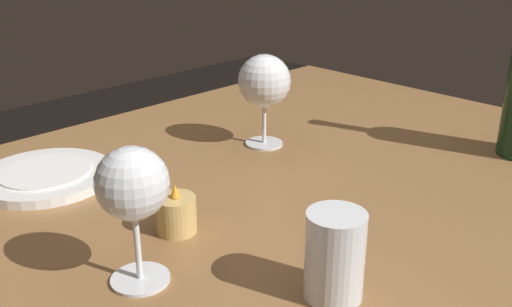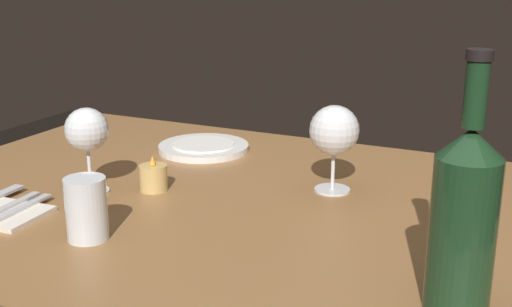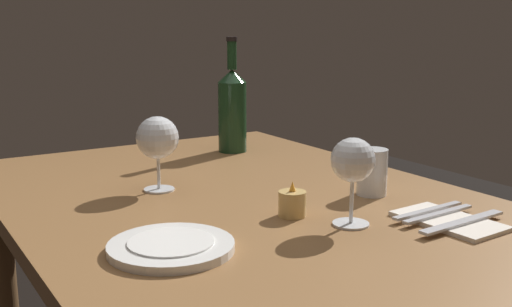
% 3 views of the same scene
% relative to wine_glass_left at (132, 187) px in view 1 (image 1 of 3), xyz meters
% --- Properties ---
extents(dining_table, '(1.30, 0.90, 0.74)m').
position_rel_wine_glass_left_xyz_m(dining_table, '(-0.26, -0.08, -0.20)').
color(dining_table, olive).
rests_on(dining_table, ground).
extents(wine_glass_left, '(0.08, 0.08, 0.16)m').
position_rel_wine_glass_left_xyz_m(wine_glass_left, '(0.00, 0.00, 0.00)').
color(wine_glass_left, white).
rests_on(wine_glass_left, dining_table).
extents(wine_glass_right, '(0.09, 0.09, 0.16)m').
position_rel_wine_glass_left_xyz_m(wine_glass_right, '(-0.40, -0.20, -0.00)').
color(wine_glass_right, white).
rests_on(wine_glass_right, dining_table).
extents(water_tumbler, '(0.06, 0.06, 0.10)m').
position_rel_wine_glass_left_xyz_m(water_tumbler, '(-0.13, 0.17, -0.07)').
color(water_tumbler, white).
rests_on(water_tumbler, dining_table).
extents(votive_candle, '(0.05, 0.05, 0.07)m').
position_rel_wine_glass_left_xyz_m(votive_candle, '(-0.10, -0.06, -0.09)').
color(votive_candle, '#DBB266').
rests_on(votive_candle, dining_table).
extents(dinner_plate, '(0.20, 0.20, 0.02)m').
position_rel_wine_glass_left_xyz_m(dinner_plate, '(-0.05, -0.33, -0.11)').
color(dinner_plate, white).
rests_on(dinner_plate, dining_table).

